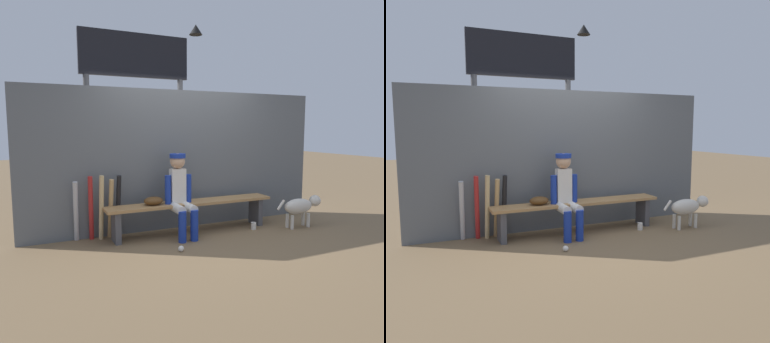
# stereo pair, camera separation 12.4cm
# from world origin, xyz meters

# --- Properties ---
(ground_plane) EXTENTS (30.00, 30.00, 0.00)m
(ground_plane) POSITION_xyz_m (0.00, 0.00, 0.00)
(ground_plane) COLOR brown
(chainlink_fence) EXTENTS (4.82, 0.03, 2.14)m
(chainlink_fence) POSITION_xyz_m (0.00, 0.35, 1.07)
(chainlink_fence) COLOR #595E63
(chainlink_fence) RESTS_ON ground_plane
(dugout_bench) EXTENTS (2.59, 0.36, 0.47)m
(dugout_bench) POSITION_xyz_m (0.00, 0.00, 0.37)
(dugout_bench) COLOR #AD7F4C
(dugout_bench) RESTS_ON ground_plane
(player_seated) EXTENTS (0.41, 0.55, 1.20)m
(player_seated) POSITION_xyz_m (-0.23, -0.11, 0.65)
(player_seated) COLOR silver
(player_seated) RESTS_ON ground_plane
(baseball_glove) EXTENTS (0.28, 0.20, 0.12)m
(baseball_glove) POSITION_xyz_m (-0.60, 0.00, 0.53)
(baseball_glove) COLOR #593819
(baseball_glove) RESTS_ON dugout_bench
(bat_aluminum_black) EXTENTS (0.09, 0.20, 0.91)m
(bat_aluminum_black) POSITION_xyz_m (-1.06, 0.21, 0.45)
(bat_aluminum_black) COLOR black
(bat_aluminum_black) RESTS_ON ground_plane
(bat_wood_tan) EXTENTS (0.09, 0.22, 0.86)m
(bat_wood_tan) POSITION_xyz_m (-1.17, 0.21, 0.43)
(bat_wood_tan) COLOR tan
(bat_wood_tan) RESTS_ON ground_plane
(bat_wood_natural) EXTENTS (0.09, 0.18, 0.92)m
(bat_wood_natural) POSITION_xyz_m (-1.30, 0.18, 0.46)
(bat_wood_natural) COLOR tan
(bat_wood_natural) RESTS_ON ground_plane
(bat_aluminum_red) EXTENTS (0.09, 0.19, 0.91)m
(bat_aluminum_red) POSITION_xyz_m (-1.44, 0.23, 0.46)
(bat_aluminum_red) COLOR #B22323
(bat_aluminum_red) RESTS_ON ground_plane
(bat_aluminum_silver) EXTENTS (0.08, 0.25, 0.86)m
(bat_aluminum_silver) POSITION_xyz_m (-1.64, 0.24, 0.43)
(bat_aluminum_silver) COLOR #B7B7BC
(bat_aluminum_silver) RESTS_ON ground_plane
(baseball) EXTENTS (0.07, 0.07, 0.07)m
(baseball) POSITION_xyz_m (-0.48, -0.71, 0.04)
(baseball) COLOR white
(baseball) RESTS_ON ground_plane
(cup_on_ground) EXTENTS (0.08, 0.08, 0.11)m
(cup_on_ground) POSITION_xyz_m (0.93, -0.25, 0.06)
(cup_on_ground) COLOR silver
(cup_on_ground) RESTS_ON ground_plane
(cup_on_bench) EXTENTS (0.08, 0.08, 0.11)m
(cup_on_bench) POSITION_xyz_m (-0.21, -0.02, 0.53)
(cup_on_bench) COLOR silver
(cup_on_bench) RESTS_ON dugout_bench
(scoreboard) EXTENTS (2.18, 0.27, 3.42)m
(scoreboard) POSITION_xyz_m (-0.36, 1.41, 2.39)
(scoreboard) COLOR #3F3F42
(scoreboard) RESTS_ON ground_plane
(dog) EXTENTS (0.84, 0.20, 0.49)m
(dog) POSITION_xyz_m (1.69, -0.45, 0.34)
(dog) COLOR beige
(dog) RESTS_ON ground_plane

